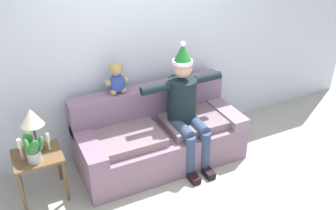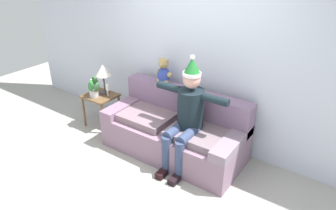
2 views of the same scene
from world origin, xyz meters
name	(u,v)px [view 1 (image 1 of 2)]	position (x,y,z in m)	size (l,w,h in m)	color
back_wall	(139,44)	(0.00, 1.55, 1.35)	(7.00, 0.10, 2.70)	silver
couch	(158,135)	(0.00, 1.03, 0.34)	(1.98, 0.89, 0.89)	gray
person_seated	(186,106)	(0.28, 0.86, 0.77)	(1.02, 0.77, 1.52)	black
teddy_bear	(117,80)	(-0.39, 1.30, 1.06)	(0.29, 0.17, 0.38)	#2F429B
side_table	(38,162)	(-1.42, 0.96, 0.45)	(0.49, 0.44, 0.55)	brown
table_lamp	(32,119)	(-1.39, 1.05, 0.93)	(0.24, 0.24, 0.49)	#4D3F45
potted_plant	(33,148)	(-1.44, 0.87, 0.70)	(0.22, 0.24, 0.34)	#B2B0B1
candle_tall	(20,147)	(-1.55, 0.94, 0.71)	(0.04, 0.04, 0.25)	beige
candle_short	(48,139)	(-1.28, 1.00, 0.68)	(0.04, 0.04, 0.20)	beige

